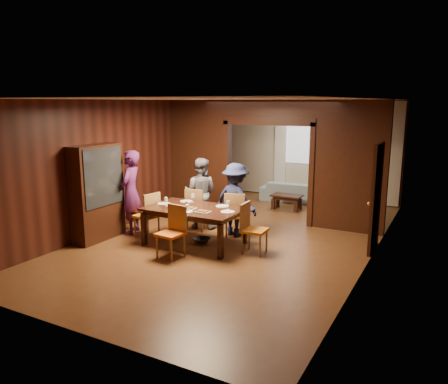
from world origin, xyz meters
The scene contains 32 objects.
floor centered at (0.00, 0.00, 0.00)m, with size 9.00×9.00×0.00m, color #552F18.
ceiling centered at (0.00, 0.00, 2.90)m, with size 5.50×9.00×0.02m, color silver.
room_walls centered at (0.00, 1.89, 1.51)m, with size 5.52×9.01×2.90m.
person_purple centered at (-2.21, -0.82, 0.92)m, with size 0.67×0.44×1.83m, color #4A1A4C.
person_grey centered at (-1.09, 0.27, 0.81)m, with size 0.79×0.61×1.62m, color #5B5961.
person_navy centered at (-0.12, 0.11, 0.79)m, with size 1.02×0.59×1.58m, color #1C2348.
sofa centered at (-0.05, 3.85, 0.29)m, with size 1.97×0.77×0.58m, color #7E97A5.
serving_bowl centered at (-0.51, -0.66, 0.80)m, with size 0.35×0.35×0.09m, color black.
dining_table centered at (-0.58, -0.82, 0.38)m, with size 1.93×1.20×0.76m, color black.
coffee_table centered at (0.06, 2.84, 0.20)m, with size 0.80×0.50×0.40m, color black.
chair_left centered at (-1.76, -0.87, 0.48)m, with size 0.44×0.44×0.97m, color orange, non-canonical shape.
chair_right centered at (0.72, -0.75, 0.48)m, with size 0.44×0.44×0.97m, color #CA6E13, non-canonical shape.
chair_far_l centered at (-1.04, 0.08, 0.48)m, with size 0.44×0.44×0.97m, color orange, non-canonical shape.
chair_far_r centered at (-0.09, 0.08, 0.48)m, with size 0.44×0.44×0.97m, color orange, non-canonical shape.
chair_near centered at (-0.55, -1.70, 0.48)m, with size 0.44×0.44×0.97m, color #CD5613, non-canonical shape.
hutch centered at (-2.53, -1.50, 1.00)m, with size 0.40×1.20×2.00m, color black.
door_right centered at (2.70, 0.50, 1.05)m, with size 0.06×0.90×2.10m, color black.
window_far centered at (0.00, 4.44, 1.70)m, with size 1.20×0.03×1.30m, color silver.
curtain_left centered at (-0.75, 4.40, 1.25)m, with size 0.35×0.06×2.40m, color white.
curtain_right centered at (0.75, 4.40, 1.25)m, with size 0.35×0.06×2.40m, color white.
plate_left centered at (-1.31, -0.84, 0.77)m, with size 0.27×0.27×0.01m, color silver.
plate_far_l centered at (-1.02, -0.43, 0.77)m, with size 0.27×0.27×0.01m, color silver.
plate_far_r centered at (-0.13, -0.46, 0.77)m, with size 0.27×0.27×0.01m, color silver.
plate_right centered at (0.18, -0.82, 0.77)m, with size 0.27×0.27×0.01m, color white.
plate_near centered at (-0.55, -1.19, 0.77)m, with size 0.27×0.27×0.01m, color white.
platter_a centered at (-0.63, -0.94, 0.78)m, with size 0.30×0.20×0.04m, color gray.
platter_b centered at (-0.24, -1.06, 0.78)m, with size 0.30×0.20×0.04m, color gray.
wineglass_left centered at (-1.17, -0.97, 0.85)m, with size 0.08×0.08×0.18m, color silver, non-canonical shape.
wineglass_far centered at (-0.87, -0.42, 0.85)m, with size 0.08×0.08×0.18m, color silver, non-canonical shape.
wineglass_right centered at (0.10, -0.64, 0.85)m, with size 0.08×0.08×0.18m, color silver, non-canonical shape.
tumbler centered at (-0.54, -1.14, 0.83)m, with size 0.07×0.07×0.14m, color white.
condiment_jar centered at (-0.75, -0.85, 0.82)m, with size 0.08×0.08×0.11m, color #492011, non-canonical shape.
Camera 1 is at (3.98, -8.06, 2.85)m, focal length 35.00 mm.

